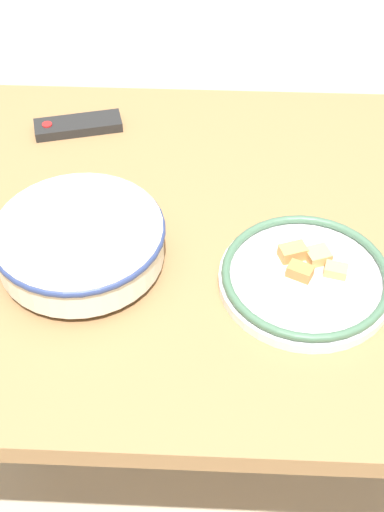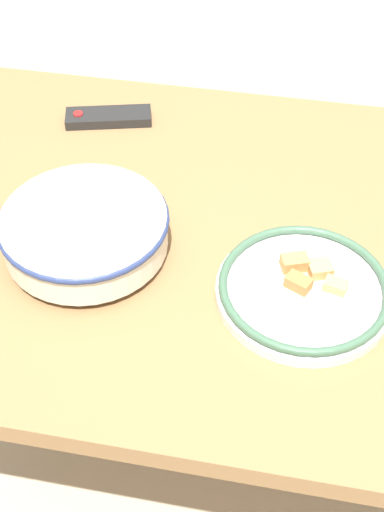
# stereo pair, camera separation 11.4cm
# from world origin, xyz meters

# --- Properties ---
(ground_plane) EXTENTS (8.00, 8.00, 0.00)m
(ground_plane) POSITION_xyz_m (0.00, 0.00, 0.00)
(ground_plane) COLOR #B7A88E
(dining_table) EXTENTS (1.25, 0.88, 0.75)m
(dining_table) POSITION_xyz_m (0.00, 0.00, 0.66)
(dining_table) COLOR olive
(dining_table) RESTS_ON ground_plane
(noodle_bowl) EXTENTS (0.28, 0.28, 0.08)m
(noodle_bowl) POSITION_xyz_m (-0.23, -0.09, 0.80)
(noodle_bowl) COLOR silver
(noodle_bowl) RESTS_ON dining_table
(food_plate) EXTENTS (0.28, 0.28, 0.04)m
(food_plate) POSITION_xyz_m (0.14, -0.12, 0.76)
(food_plate) COLOR white
(food_plate) RESTS_ON dining_table
(tv_remote) EXTENTS (0.18, 0.10, 0.02)m
(tv_remote) POSITION_xyz_m (-0.30, 0.28, 0.76)
(tv_remote) COLOR black
(tv_remote) RESTS_ON dining_table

